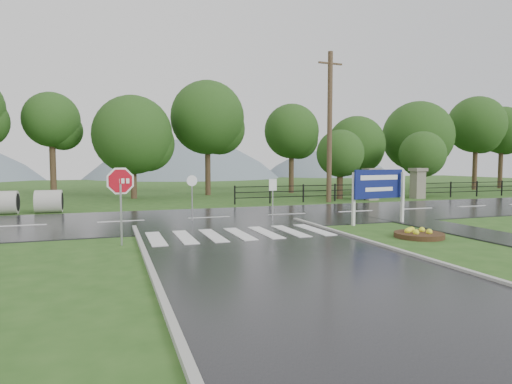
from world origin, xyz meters
name	(u,v)px	position (x,y,z in m)	size (l,w,h in m)	color
ground	(297,267)	(0.00, 0.00, 0.00)	(120.00, 120.00, 0.00)	#284F1A
main_road	(209,218)	(0.00, 10.00, 0.00)	(90.00, 8.00, 0.04)	black
walkway	(447,228)	(8.50, 4.00, 0.00)	(2.20, 11.00, 0.04)	#29292C
crosswalk	(240,234)	(0.00, 5.00, 0.06)	(6.50, 2.80, 0.02)	silver
curb_left	(183,354)	(-3.55, -4.00, 0.00)	(0.15, 24.00, 0.12)	#A3A39B
pillar_west	(371,183)	(13.00, 16.00, 1.18)	(1.00, 1.00, 2.24)	gray
pillar_east	(418,182)	(17.00, 16.00, 1.18)	(1.00, 1.00, 2.24)	gray
fence_west	(303,191)	(7.75, 16.00, 0.72)	(9.58, 0.08, 1.20)	black
hills	(159,267)	(3.49, 65.00, -15.54)	(102.00, 48.00, 48.00)	slate
treeline	(182,196)	(1.00, 24.00, 0.00)	(83.20, 5.20, 10.00)	#1C4013
stop_sign	(121,188)	(-4.12, 4.43, 1.86)	(1.17, 0.23, 2.66)	#939399
estate_billboard	(379,187)	(6.46, 5.77, 1.62)	(2.66, 0.51, 2.35)	silver
flower_bed	(419,234)	(5.89, 2.52, 0.13)	(1.71, 1.71, 0.34)	#332111
reg_sign_small	(273,191)	(2.45, 7.99, 1.38)	(0.41, 0.15, 1.92)	#939399
reg_sign_round	(192,192)	(-0.97, 9.14, 1.33)	(0.48, 0.08, 2.09)	#939399
utility_pole_east	(330,126)	(9.39, 15.50, 5.02)	(1.76, 0.33, 9.88)	#473523
entrance_tree_left	(340,154)	(11.36, 17.50, 3.28)	(3.42, 3.42, 5.01)	#3D2B1C
entrance_tree_right	(422,155)	(18.61, 17.50, 3.25)	(3.56, 3.56, 5.05)	#3D2B1C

